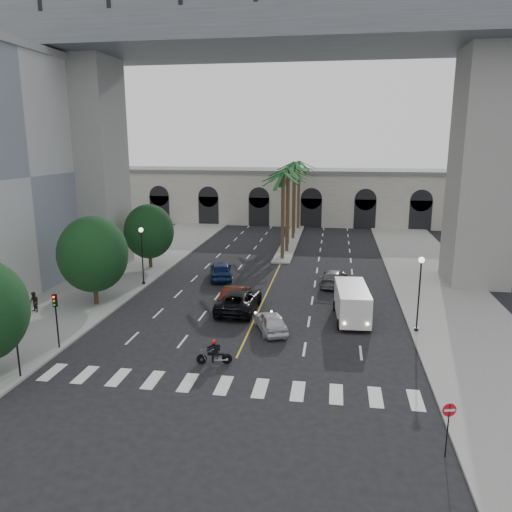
{
  "coord_description": "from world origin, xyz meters",
  "views": [
    {
      "loc": [
        5.61,
        -25.53,
        12.85
      ],
      "look_at": [
        0.57,
        6.0,
        5.48
      ],
      "focal_mm": 35.0,
      "sensor_mm": 36.0,
      "label": 1
    }
  ],
  "objects_px": {
    "car_c": "(239,300)",
    "pedestrian_a": "(1,326)",
    "car_e": "(221,270)",
    "lamp_post_left_far": "(142,251)",
    "traffic_signal_near": "(16,336)",
    "car_a": "(271,322)",
    "pedestrian_b": "(34,302)",
    "traffic_signal_far": "(56,312)",
    "motorcycle_rider": "(215,353)",
    "do_not_enter_sign": "(449,418)",
    "cargo_van": "(352,302)",
    "lamp_post_right": "(419,288)",
    "car_d": "(334,278)",
    "car_b": "(235,295)"
  },
  "relations": [
    {
      "from": "car_e",
      "to": "do_not_enter_sign",
      "type": "relative_size",
      "value": 2.05
    },
    {
      "from": "traffic_signal_far",
      "to": "do_not_enter_sign",
      "type": "relative_size",
      "value": 1.49
    },
    {
      "from": "car_c",
      "to": "pedestrian_a",
      "type": "xyz_separation_m",
      "value": [
        -14.42,
        -8.14,
        0.13
      ]
    },
    {
      "from": "car_c",
      "to": "car_e",
      "type": "distance_m",
      "value": 9.42
    },
    {
      "from": "lamp_post_right",
      "to": "traffic_signal_near",
      "type": "xyz_separation_m",
      "value": [
        -22.7,
        -10.5,
        -0.71
      ]
    },
    {
      "from": "traffic_signal_near",
      "to": "lamp_post_left_far",
      "type": "bearing_deg",
      "value": 90.31
    },
    {
      "from": "car_a",
      "to": "pedestrian_b",
      "type": "distance_m",
      "value": 18.21
    },
    {
      "from": "motorcycle_rider",
      "to": "cargo_van",
      "type": "height_order",
      "value": "cargo_van"
    },
    {
      "from": "car_d",
      "to": "do_not_enter_sign",
      "type": "xyz_separation_m",
      "value": [
        4.82,
        -24.92,
        1.07
      ]
    },
    {
      "from": "pedestrian_b",
      "to": "cargo_van",
      "type": "bearing_deg",
      "value": 31.56
    },
    {
      "from": "lamp_post_left_far",
      "to": "traffic_signal_near",
      "type": "distance_m",
      "value": 18.51
    },
    {
      "from": "cargo_van",
      "to": "pedestrian_a",
      "type": "height_order",
      "value": "cargo_van"
    },
    {
      "from": "car_c",
      "to": "car_e",
      "type": "bearing_deg",
      "value": -66.87
    },
    {
      "from": "car_e",
      "to": "car_c",
      "type": "bearing_deg",
      "value": 97.52
    },
    {
      "from": "car_d",
      "to": "pedestrian_a",
      "type": "relative_size",
      "value": 2.97
    },
    {
      "from": "car_d",
      "to": "motorcycle_rider",
      "type": "bearing_deg",
      "value": 77.08
    },
    {
      "from": "car_b",
      "to": "car_c",
      "type": "bearing_deg",
      "value": 114.41
    },
    {
      "from": "lamp_post_right",
      "to": "car_d",
      "type": "height_order",
      "value": "lamp_post_right"
    },
    {
      "from": "car_c",
      "to": "cargo_van",
      "type": "height_order",
      "value": "cargo_van"
    },
    {
      "from": "pedestrian_a",
      "to": "car_e",
      "type": "bearing_deg",
      "value": 27.47
    },
    {
      "from": "lamp_post_left_far",
      "to": "car_d",
      "type": "height_order",
      "value": "lamp_post_left_far"
    },
    {
      "from": "lamp_post_left_far",
      "to": "traffic_signal_near",
      "type": "relative_size",
      "value": 1.47
    },
    {
      "from": "lamp_post_right",
      "to": "pedestrian_b",
      "type": "relative_size",
      "value": 3.41
    },
    {
      "from": "traffic_signal_near",
      "to": "pedestrian_b",
      "type": "distance_m",
      "value": 11.37
    },
    {
      "from": "car_d",
      "to": "traffic_signal_far",
      "type": "bearing_deg",
      "value": 53.4
    },
    {
      "from": "car_a",
      "to": "pedestrian_a",
      "type": "xyz_separation_m",
      "value": [
        -17.42,
        -4.26,
        0.26
      ]
    },
    {
      "from": "lamp_post_right",
      "to": "car_d",
      "type": "relative_size",
      "value": 1.09
    },
    {
      "from": "car_a",
      "to": "car_b",
      "type": "bearing_deg",
      "value": -77.71
    },
    {
      "from": "traffic_signal_far",
      "to": "motorcycle_rider",
      "type": "distance_m",
      "value": 10.4
    },
    {
      "from": "lamp_post_left_far",
      "to": "lamp_post_right",
      "type": "height_order",
      "value": "same"
    },
    {
      "from": "car_e",
      "to": "car_d",
      "type": "bearing_deg",
      "value": 163.14
    },
    {
      "from": "car_c",
      "to": "car_b",
      "type": "bearing_deg",
      "value": -66.2
    },
    {
      "from": "lamp_post_left_far",
      "to": "car_e",
      "type": "relative_size",
      "value": 1.06
    },
    {
      "from": "car_a",
      "to": "do_not_enter_sign",
      "type": "distance_m",
      "value": 15.69
    },
    {
      "from": "car_d",
      "to": "pedestrian_b",
      "type": "bearing_deg",
      "value": 34.88
    },
    {
      "from": "car_d",
      "to": "traffic_signal_near",
      "type": "bearing_deg",
      "value": 59.31
    },
    {
      "from": "motorcycle_rider",
      "to": "car_c",
      "type": "xyz_separation_m",
      "value": [
        -0.43,
        9.53,
        0.16
      ]
    },
    {
      "from": "lamp_post_right",
      "to": "pedestrian_a",
      "type": "bearing_deg",
      "value": -168.46
    },
    {
      "from": "cargo_van",
      "to": "lamp_post_left_far",
      "type": "bearing_deg",
      "value": 157.31
    },
    {
      "from": "traffic_signal_near",
      "to": "car_a",
      "type": "bearing_deg",
      "value": 35.64
    },
    {
      "from": "pedestrian_a",
      "to": "pedestrian_b",
      "type": "xyz_separation_m",
      "value": [
        -0.78,
        4.97,
        -0.04
      ]
    },
    {
      "from": "car_b",
      "to": "pedestrian_a",
      "type": "relative_size",
      "value": 2.88
    },
    {
      "from": "traffic_signal_near",
      "to": "traffic_signal_far",
      "type": "relative_size",
      "value": 1.0
    },
    {
      "from": "lamp_post_right",
      "to": "car_d",
      "type": "distance_m",
      "value": 12.46
    },
    {
      "from": "car_a",
      "to": "do_not_enter_sign",
      "type": "relative_size",
      "value": 1.7
    },
    {
      "from": "pedestrian_a",
      "to": "car_d",
      "type": "bearing_deg",
      "value": 7.62
    },
    {
      "from": "lamp_post_right",
      "to": "do_not_enter_sign",
      "type": "bearing_deg",
      "value": -93.64
    },
    {
      "from": "lamp_post_left_far",
      "to": "cargo_van",
      "type": "xyz_separation_m",
      "value": [
        18.45,
        -6.18,
        -1.83
      ]
    },
    {
      "from": "lamp_post_left_far",
      "to": "car_a",
      "type": "xyz_separation_m",
      "value": [
        12.9,
        -9.32,
        -2.51
      ]
    },
    {
      "from": "lamp_post_left_far",
      "to": "pedestrian_a",
      "type": "xyz_separation_m",
      "value": [
        -4.52,
        -13.58,
        -2.25
      ]
    }
  ]
}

